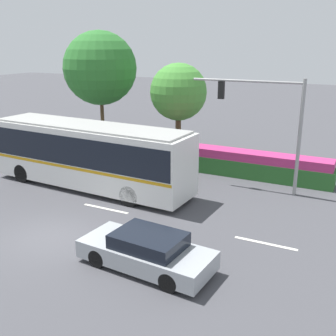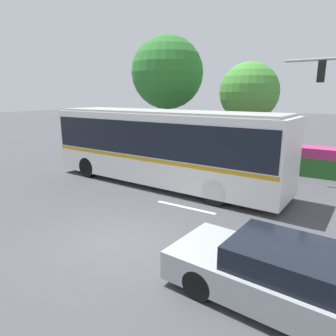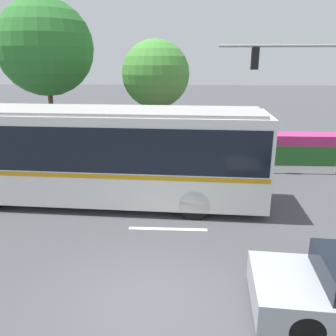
# 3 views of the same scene
# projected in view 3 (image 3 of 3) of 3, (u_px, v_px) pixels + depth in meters

# --- Properties ---
(ground_plane) EXTENTS (140.00, 140.00, 0.00)m
(ground_plane) POSITION_uv_depth(u_px,v_px,m) (145.00, 300.00, 7.40)
(ground_plane) COLOR #444449
(city_bus) EXTENTS (11.41, 3.13, 3.37)m
(city_bus) POSITION_uv_depth(u_px,v_px,m) (102.00, 150.00, 12.05)
(city_bus) COLOR silver
(city_bus) RESTS_ON ground
(traffic_light_pole) EXTENTS (5.69, 0.24, 5.75)m
(traffic_light_pole) POSITION_uv_depth(u_px,v_px,m) (315.00, 85.00, 14.57)
(traffic_light_pole) COLOR gray
(traffic_light_pole) RESTS_ON ground
(flowering_hedge) EXTENTS (10.73, 1.27, 1.46)m
(flowering_hedge) POSITION_uv_depth(u_px,v_px,m) (251.00, 148.00, 17.36)
(flowering_hedge) COLOR #286028
(flowering_hedge) RESTS_ON ground
(street_tree_left) EXTENTS (5.19, 5.19, 8.21)m
(street_tree_left) POSITION_uv_depth(u_px,v_px,m) (45.00, 48.00, 18.77)
(street_tree_left) COLOR brown
(street_tree_left) RESTS_ON ground
(street_tree_centre) EXTENTS (3.77, 3.77, 6.11)m
(street_tree_centre) POSITION_uv_depth(u_px,v_px,m) (156.00, 74.00, 19.21)
(street_tree_centre) COLOR brown
(street_tree_centre) RESTS_ON ground
(lane_stripe_near) EXTENTS (2.40, 0.16, 0.01)m
(lane_stripe_near) POSITION_uv_depth(u_px,v_px,m) (168.00, 229.00, 10.49)
(lane_stripe_near) COLOR silver
(lane_stripe_near) RESTS_ON ground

